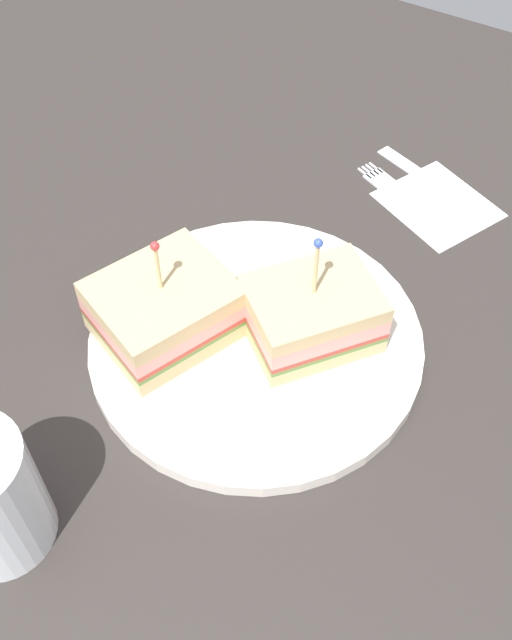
{
  "coord_description": "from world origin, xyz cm",
  "views": [
    {
      "loc": [
        -31.58,
        -19.54,
        48.46
      ],
      "look_at": [
        0.0,
        0.0,
        3.27
      ],
      "focal_mm": 41.71,
      "sensor_mm": 36.0,
      "label": 1
    }
  ],
  "objects_px": {
    "plate": "(256,340)",
    "sandwich_half_back": "(164,309)",
    "sandwich_half_front": "(312,314)",
    "napkin": "(438,204)",
    "fork": "(395,190)",
    "knife": "(425,177)"
  },
  "relations": [
    {
      "from": "plate",
      "to": "fork",
      "type": "bearing_deg",
      "value": -3.92
    },
    {
      "from": "knife",
      "to": "fork",
      "type": "bearing_deg",
      "value": 152.9
    },
    {
      "from": "plate",
      "to": "sandwich_half_back",
      "type": "xyz_separation_m",
      "value": [
        -0.03,
        0.06,
        0.03
      ]
    },
    {
      "from": "sandwich_half_front",
      "to": "fork",
      "type": "xyz_separation_m",
      "value": [
        0.21,
        0.02,
        -0.04
      ]
    },
    {
      "from": "sandwich_half_front",
      "to": "knife",
      "type": "distance_m",
      "value": 0.25
    },
    {
      "from": "fork",
      "to": "knife",
      "type": "relative_size",
      "value": 0.88
    },
    {
      "from": "sandwich_half_front",
      "to": "sandwich_half_back",
      "type": "bearing_deg",
      "value": 119.49
    },
    {
      "from": "plate",
      "to": "sandwich_half_front",
      "type": "distance_m",
      "value": 0.05
    },
    {
      "from": "napkin",
      "to": "sandwich_half_front",
      "type": "bearing_deg",
      "value": 173.78
    },
    {
      "from": "fork",
      "to": "sandwich_half_front",
      "type": "bearing_deg",
      "value": -174.47
    },
    {
      "from": "plate",
      "to": "sandwich_half_back",
      "type": "distance_m",
      "value": 0.08
    },
    {
      "from": "sandwich_half_front",
      "to": "fork",
      "type": "height_order",
      "value": "sandwich_half_front"
    },
    {
      "from": "plate",
      "to": "fork",
      "type": "distance_m",
      "value": 0.24
    },
    {
      "from": "fork",
      "to": "knife",
      "type": "distance_m",
      "value": 0.04
    },
    {
      "from": "sandwich_half_back",
      "to": "plate",
      "type": "bearing_deg",
      "value": -63.01
    },
    {
      "from": "napkin",
      "to": "fork",
      "type": "xyz_separation_m",
      "value": [
        -0.0,
        0.04,
        0.0
      ]
    },
    {
      "from": "sandwich_half_back",
      "to": "knife",
      "type": "bearing_deg",
      "value": -18.02
    },
    {
      "from": "napkin",
      "to": "knife",
      "type": "xyz_separation_m",
      "value": [
        0.03,
        0.03,
        0.0
      ]
    },
    {
      "from": "napkin",
      "to": "fork",
      "type": "distance_m",
      "value": 0.04
    },
    {
      "from": "sandwich_half_front",
      "to": "sandwich_half_back",
      "type": "height_order",
      "value": "sandwich_half_front"
    },
    {
      "from": "knife",
      "to": "plate",
      "type": "bearing_deg",
      "value": 172.93
    },
    {
      "from": "sandwich_half_front",
      "to": "napkin",
      "type": "height_order",
      "value": "sandwich_half_front"
    }
  ]
}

